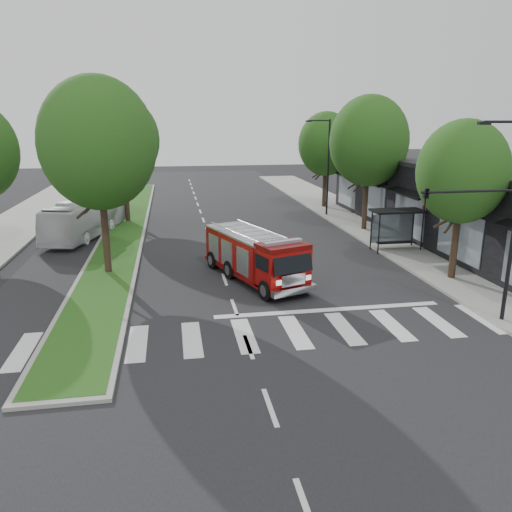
# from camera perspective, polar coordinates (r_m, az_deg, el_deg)

# --- Properties ---
(ground) EXTENTS (140.00, 140.00, 0.00)m
(ground) POSITION_cam_1_polar(r_m,az_deg,el_deg) (22.05, -2.48, -5.89)
(ground) COLOR black
(ground) RESTS_ON ground
(sidewalk_right) EXTENTS (5.00, 80.00, 0.15)m
(sidewalk_right) POSITION_cam_1_polar(r_m,az_deg,el_deg) (34.82, 16.15, 1.60)
(sidewalk_right) COLOR gray
(sidewalk_right) RESTS_ON ground
(median) EXTENTS (3.00, 50.00, 0.15)m
(median) POSITION_cam_1_polar(r_m,az_deg,el_deg) (39.36, -14.60, 3.26)
(median) COLOR gray
(median) RESTS_ON ground
(storefront_row) EXTENTS (8.00, 30.00, 5.00)m
(storefront_row) POSITION_cam_1_polar(r_m,az_deg,el_deg) (36.55, 22.83, 5.52)
(storefront_row) COLOR black
(storefront_row) RESTS_ON ground
(bus_shelter) EXTENTS (3.20, 1.60, 2.61)m
(bus_shelter) POSITION_cam_1_polar(r_m,az_deg,el_deg) (32.23, 15.73, 4.14)
(bus_shelter) COLOR black
(bus_shelter) RESTS_ON ground
(tree_right_near) EXTENTS (4.40, 4.40, 8.05)m
(tree_right_near) POSITION_cam_1_polar(r_m,az_deg,el_deg) (26.55, 22.52, 8.85)
(tree_right_near) COLOR black
(tree_right_near) RESTS_ON ground
(tree_right_mid) EXTENTS (5.60, 5.60, 9.72)m
(tree_right_mid) POSITION_cam_1_polar(r_m,az_deg,el_deg) (37.18, 12.77, 12.67)
(tree_right_mid) COLOR black
(tree_right_mid) RESTS_ON ground
(tree_right_far) EXTENTS (5.00, 5.00, 8.73)m
(tree_right_far) POSITION_cam_1_polar(r_m,az_deg,el_deg) (46.61, 8.00, 12.56)
(tree_right_far) COLOR black
(tree_right_far) RESTS_ON ground
(tree_median_near) EXTENTS (5.80, 5.80, 10.16)m
(tree_median_near) POSITION_cam_1_polar(r_m,az_deg,el_deg) (26.65, -17.60, 12.14)
(tree_median_near) COLOR black
(tree_median_near) RESTS_ON ground
(tree_median_far) EXTENTS (5.60, 5.60, 9.72)m
(tree_median_far) POSITION_cam_1_polar(r_m,az_deg,el_deg) (40.57, -15.00, 12.73)
(tree_median_far) COLOR black
(tree_median_far) RESTS_ON ground
(streetlight_right_near) EXTENTS (4.08, 0.22, 8.00)m
(streetlight_right_near) POSITION_cam_1_polar(r_m,az_deg,el_deg) (21.07, 25.73, 4.78)
(streetlight_right_near) COLOR black
(streetlight_right_near) RESTS_ON ground
(streetlight_right_far) EXTENTS (2.11, 0.20, 8.00)m
(streetlight_right_far) POSITION_cam_1_polar(r_m,az_deg,el_deg) (42.55, 8.07, 10.47)
(streetlight_right_far) COLOR black
(streetlight_right_far) RESTS_ON ground
(fire_engine) EXTENTS (4.66, 7.93, 2.64)m
(fire_engine) POSITION_cam_1_polar(r_m,az_deg,el_deg) (25.37, -0.17, -0.00)
(fire_engine) COLOR #550504
(fire_engine) RESTS_ON ground
(city_bus) EXTENTS (4.70, 10.02, 2.72)m
(city_bus) POSITION_cam_1_polar(r_m,az_deg,el_deg) (37.12, -18.86, 4.24)
(city_bus) COLOR silver
(city_bus) RESTS_ON ground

